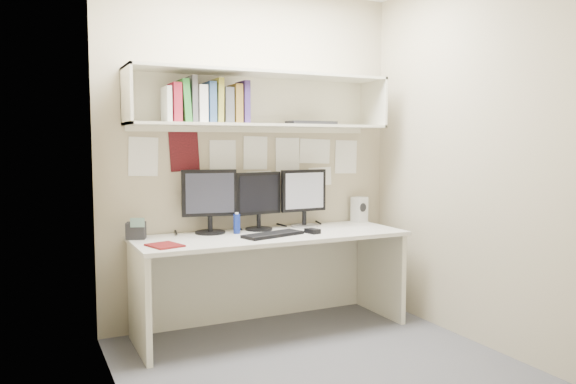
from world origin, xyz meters
name	(u,v)px	position (x,y,z in m)	size (l,w,h in m)	color
floor	(312,360)	(0.00, 0.00, 0.00)	(2.40, 2.00, 0.01)	#4C4C51
wall_back	(253,155)	(0.00, 1.00, 1.30)	(2.40, 0.02, 2.60)	tan
wall_front	(415,164)	(0.00, -1.00, 1.30)	(2.40, 0.02, 2.60)	tan
wall_left	(114,161)	(-1.20, 0.00, 1.30)	(0.02, 2.00, 2.60)	tan
wall_right	(461,157)	(1.20, 0.00, 1.30)	(0.02, 2.00, 2.60)	tan
desk	(271,282)	(0.00, 0.65, 0.37)	(2.00, 0.70, 0.73)	beige
overhead_hutch	(259,100)	(0.00, 0.86, 1.72)	(2.00, 0.38, 0.40)	beige
pinned_papers	(253,162)	(0.00, 0.99, 1.25)	(1.92, 0.01, 0.48)	white
monitor_left	(209,199)	(-0.40, 0.87, 0.99)	(0.41, 0.22, 0.47)	black
monitor_center	(258,198)	(-0.01, 0.87, 0.97)	(0.38, 0.21, 0.44)	black
monitor_right	(304,196)	(0.38, 0.87, 0.98)	(0.39, 0.22, 0.46)	#A5A5AA
keyboard	(273,235)	(-0.03, 0.55, 0.74)	(0.46, 0.16, 0.02)	black
mouse	(313,231)	(0.28, 0.53, 0.75)	(0.07, 0.11, 0.03)	black
speaker	(359,209)	(0.94, 0.92, 0.84)	(0.13, 0.13, 0.21)	silver
blue_bottle	(237,223)	(-0.22, 0.77, 0.80)	(0.05, 0.05, 0.16)	navy
maroon_notebook	(165,245)	(-0.83, 0.49, 0.74)	(0.18, 0.22, 0.01)	#5B0F10
desk_phone	(136,230)	(-0.94, 0.85, 0.79)	(0.16, 0.15, 0.15)	black
book_stack	(207,103)	(-0.44, 0.79, 1.68)	(0.60, 0.20, 0.32)	white
hutch_tray	(311,123)	(0.42, 0.81, 1.55)	(0.39, 0.15, 0.03)	black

